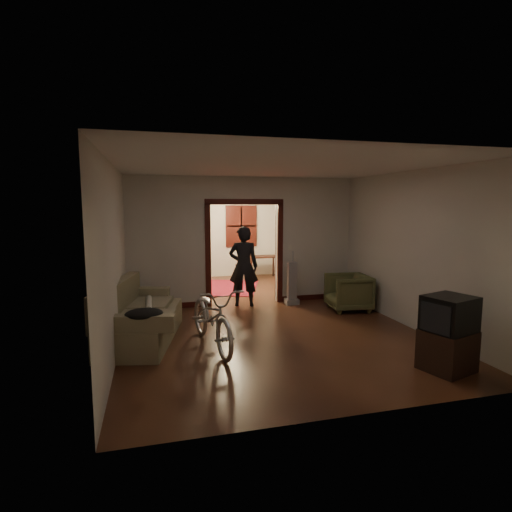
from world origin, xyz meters
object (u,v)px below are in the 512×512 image
object	(u,v)px
sofa	(142,311)
bicycle	(212,316)
armchair	(348,292)
locker	(170,247)
person	(244,266)
desk	(262,267)

from	to	relation	value
sofa	bicycle	distance (m)	1.22
bicycle	armchair	world-z (taller)	bicycle
armchair	locker	bearing A→B (deg)	-134.19
sofa	armchair	xyz separation A→B (m)	(4.13, 0.87, -0.11)
armchair	locker	world-z (taller)	locker
sofa	locker	size ratio (longest dim) A/B	1.07
bicycle	sofa	bearing A→B (deg)	140.57
locker	bicycle	bearing A→B (deg)	-67.82
bicycle	locker	distance (m)	5.71
sofa	bicycle	xyz separation A→B (m)	(1.05, -0.62, 0.00)
sofa	armchair	distance (m)	4.22
armchair	person	world-z (taller)	person
sofa	person	xyz separation A→B (m)	(2.09, 1.78, 0.39)
armchair	locker	xyz separation A→B (m)	(-3.46, 4.19, 0.61)
desk	locker	bearing A→B (deg)	-170.67
locker	sofa	bearing A→B (deg)	-79.21
armchair	desk	bearing A→B (deg)	-163.25
sofa	armchair	world-z (taller)	sofa
armchair	desk	distance (m)	4.10
sofa	desk	size ratio (longest dim) A/B	2.37
sofa	person	distance (m)	2.77
sofa	armchair	size ratio (longest dim) A/B	2.54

